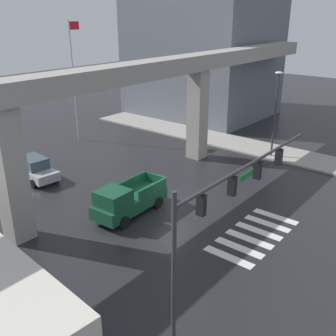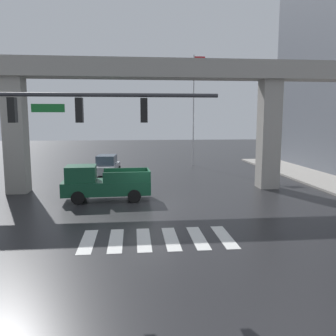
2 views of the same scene
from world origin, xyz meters
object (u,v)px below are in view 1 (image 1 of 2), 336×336
at_px(pickup_truck, 127,201).
at_px(flagpole, 74,74).
at_px(traffic_signal_mast, 230,196).
at_px(street_lamp_near_corner, 276,105).
at_px(sedan_silver, 34,169).

relative_size(pickup_truck, flagpole, 0.47).
bearing_deg(pickup_truck, traffic_signal_mast, -105.24).
height_order(pickup_truck, traffic_signal_mast, traffic_signal_mast).
xyz_separation_m(pickup_truck, street_lamp_near_corner, (15.25, -2.21, 3.57)).
bearing_deg(traffic_signal_mast, street_lamp_near_corner, 19.24).
height_order(sedan_silver, street_lamp_near_corner, street_lamp_near_corner).
relative_size(traffic_signal_mast, street_lamp_near_corner, 1.50).
height_order(sedan_silver, traffic_signal_mast, traffic_signal_mast).
relative_size(pickup_truck, street_lamp_near_corner, 0.72).
relative_size(sedan_silver, street_lamp_near_corner, 0.61).
distance_m(pickup_truck, street_lamp_near_corner, 15.82).
relative_size(pickup_truck, sedan_silver, 1.17).
relative_size(pickup_truck, traffic_signal_mast, 0.48).
xyz_separation_m(pickup_truck, traffic_signal_mast, (-2.27, -8.33, 3.68)).
distance_m(pickup_truck, traffic_signal_mast, 9.38).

